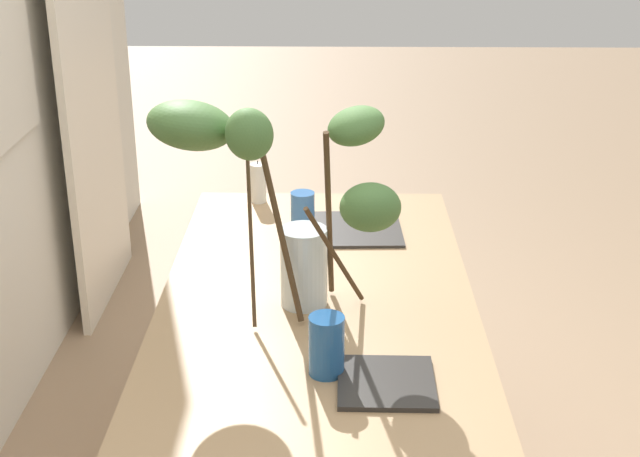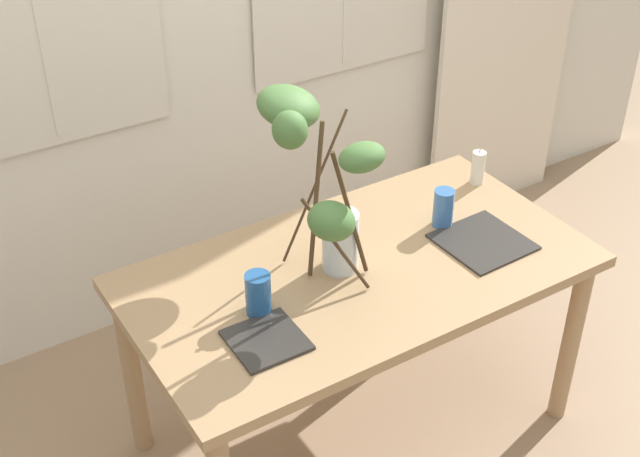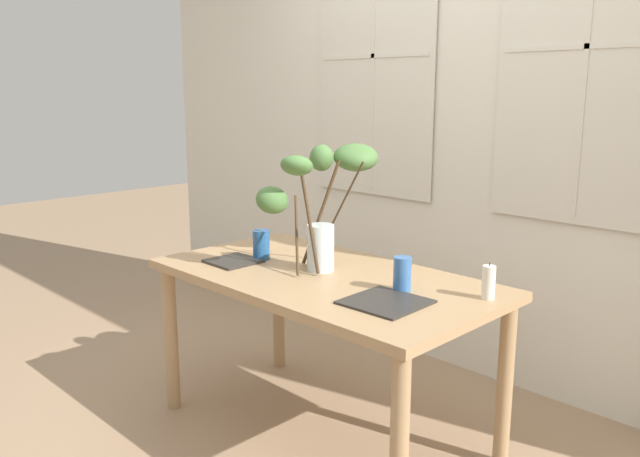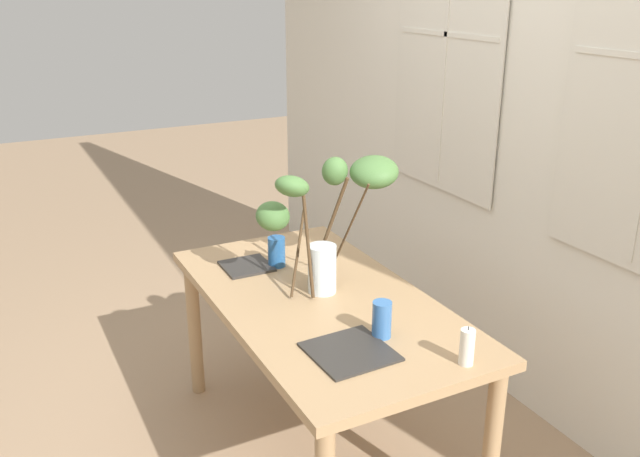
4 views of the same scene
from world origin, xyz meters
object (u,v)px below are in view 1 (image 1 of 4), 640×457
Objects in this scene: drinking_glass_blue_left at (327,345)px; plate_square_right at (356,229)px; vase_with_branches at (276,182)px; pillar_candle at (258,183)px; dining_table at (317,326)px; drinking_glass_blue_right at (303,215)px; plate_square_left at (386,382)px.

drinking_glass_blue_left is 0.50× the size of plate_square_right.
vase_with_branches reaches higher than drinking_glass_blue_left.
drinking_glass_blue_left is at bearing -167.59° from pillar_candle.
plate_square_right reaches higher than dining_table.
pillar_candle is (0.24, 0.31, 0.06)m from plate_square_right.
dining_table is at bearing -172.49° from drinking_glass_blue_right.
drinking_glass_blue_right is 0.17m from plate_square_right.
plate_square_right is at bearing -5.71° from drinking_glass_blue_left.
drinking_glass_blue_left is (-0.28, -0.12, -0.27)m from vase_with_branches.
dining_table is at bearing 19.89° from plate_square_left.
drinking_glass_blue_right is 0.50× the size of plate_square_right.
vase_with_branches is at bearing -171.84° from pillar_candle.
plate_square_right is (0.80, -0.08, -0.06)m from drinking_glass_blue_left.
drinking_glass_blue_right reaches higher than dining_table.
dining_table is 10.88× the size of drinking_glass_blue_right.
plate_square_left is at bearing -160.11° from dining_table.
drinking_glass_blue_left is 1.06m from pillar_candle.
drinking_glass_blue_left reaches higher than dining_table.
drinking_glass_blue_right is at bearing 14.23° from plate_square_left.
vase_with_branches is 2.31× the size of plate_square_right.
plate_square_left reaches higher than plate_square_right.
drinking_glass_blue_right is at bearing -5.27° from vase_with_branches.
plate_square_left is (-0.42, -0.15, 0.10)m from dining_table.
plate_square_left is 1.14m from pillar_candle.
vase_with_branches is 4.50× the size of pillar_candle.
dining_table is at bearing 165.87° from plate_square_right.
plate_square_left is 0.76× the size of plate_square_right.
drinking_glass_blue_right is at bearing 7.51° from dining_table.
dining_table is 0.46m from plate_square_left.
vase_with_branches is 0.53m from plate_square_left.
dining_table is 2.37× the size of vase_with_branches.
pillar_candle reaches higher than dining_table.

